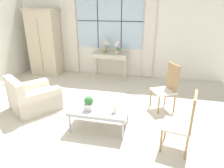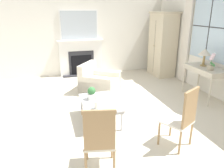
% 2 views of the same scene
% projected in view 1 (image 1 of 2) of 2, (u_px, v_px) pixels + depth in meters
% --- Properties ---
extents(ground_plane, '(14.00, 14.00, 0.00)m').
position_uv_depth(ground_plane, '(77.00, 119.00, 4.13)').
color(ground_plane, beige).
extents(wall_back_windowed, '(7.20, 0.14, 2.80)m').
position_uv_depth(wall_back_windowed, '(110.00, 32.00, 6.36)').
color(wall_back_windowed, white).
rests_on(wall_back_windowed, ground_plane).
extents(armoire, '(1.02, 0.64, 2.10)m').
position_uv_depth(armoire, '(45.00, 42.00, 6.59)').
color(armoire, beige).
rests_on(armoire, ground_plane).
extents(console_table, '(1.11, 0.56, 0.81)m').
position_uv_depth(console_table, '(110.00, 56.00, 6.26)').
color(console_table, beige).
rests_on(console_table, ground_plane).
extents(table_lamp, '(0.31, 0.31, 0.44)m').
position_uv_depth(table_lamp, '(106.00, 42.00, 6.16)').
color(table_lamp, '#9E7F47').
rests_on(table_lamp, console_table).
extents(potted_orchid, '(0.21, 0.16, 0.40)m').
position_uv_depth(potted_orchid, '(117.00, 48.00, 6.06)').
color(potted_orchid, tan).
rests_on(potted_orchid, console_table).
extents(armchair_upholstered, '(1.25, 1.26, 0.78)m').
position_uv_depth(armchair_upholstered, '(33.00, 99.00, 4.45)').
color(armchair_upholstered, beige).
rests_on(armchair_upholstered, ground_plane).
extents(side_chair_wooden, '(0.60, 0.60, 1.04)m').
position_uv_depth(side_chair_wooden, '(168.00, 85.00, 4.37)').
color(side_chair_wooden, white).
rests_on(side_chair_wooden, ground_plane).
extents(accent_chair_wooden, '(0.52, 0.52, 1.00)m').
position_uv_depth(accent_chair_wooden, '(185.00, 120.00, 3.06)').
color(accent_chair_wooden, beige).
rests_on(accent_chair_wooden, ground_plane).
extents(coffee_table, '(1.08, 0.69, 0.42)m').
position_uv_depth(coffee_table, '(100.00, 109.00, 3.73)').
color(coffee_table, '#BCBCC1').
rests_on(coffee_table, ground_plane).
extents(potted_plant_small, '(0.16, 0.16, 0.26)m').
position_uv_depth(potted_plant_small, '(89.00, 103.00, 3.59)').
color(potted_plant_small, white).
rests_on(potted_plant_small, coffee_table).
extents(pillar_candle, '(0.10, 0.10, 0.15)m').
position_uv_depth(pillar_candle, '(114.00, 110.00, 3.51)').
color(pillar_candle, silver).
rests_on(pillar_candle, coffee_table).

